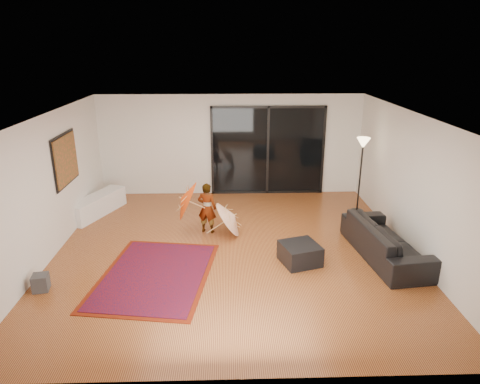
{
  "coord_description": "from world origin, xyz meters",
  "views": [
    {
      "loc": [
        -0.09,
        -7.74,
        3.95
      ],
      "look_at": [
        0.16,
        0.4,
        1.1
      ],
      "focal_mm": 32.0,
      "sensor_mm": 36.0,
      "label": 1
    }
  ],
  "objects_px": {
    "sofa": "(386,241)",
    "child": "(207,208)",
    "ottoman": "(300,253)",
    "media_console": "(97,205)"
  },
  "relations": [
    {
      "from": "sofa",
      "to": "child",
      "type": "distance_m",
      "value": 3.72
    },
    {
      "from": "ottoman",
      "to": "child",
      "type": "relative_size",
      "value": 0.59
    },
    {
      "from": "ottoman",
      "to": "child",
      "type": "height_order",
      "value": "child"
    },
    {
      "from": "sofa",
      "to": "ottoman",
      "type": "distance_m",
      "value": 1.71
    },
    {
      "from": "child",
      "to": "ottoman",
      "type": "bearing_deg",
      "value": 157.06
    },
    {
      "from": "sofa",
      "to": "child",
      "type": "xyz_separation_m",
      "value": [
        -3.49,
        1.26,
        0.22
      ]
    },
    {
      "from": "sofa",
      "to": "child",
      "type": "height_order",
      "value": "child"
    },
    {
      "from": "child",
      "to": "media_console",
      "type": "bearing_deg",
      "value": -6.27
    },
    {
      "from": "sofa",
      "to": "ottoman",
      "type": "relative_size",
      "value": 3.51
    },
    {
      "from": "media_console",
      "to": "sofa",
      "type": "distance_m",
      "value": 6.64
    }
  ]
}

